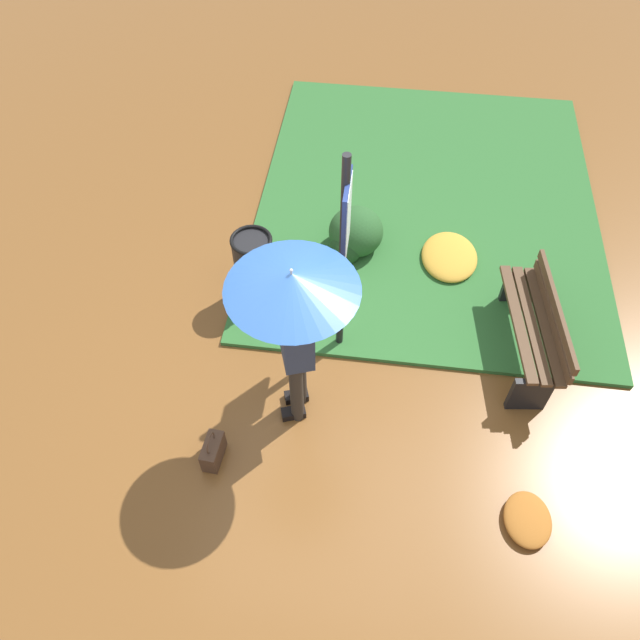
# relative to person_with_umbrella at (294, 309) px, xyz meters

# --- Properties ---
(ground_plane) EXTENTS (18.00, 18.00, 0.00)m
(ground_plane) POSITION_rel_person_with_umbrella_xyz_m (-0.01, 0.13, -1.55)
(ground_plane) COLOR brown
(grass_verge) EXTENTS (4.80, 4.00, 0.05)m
(grass_verge) POSITION_rel_person_with_umbrella_xyz_m (-3.08, 1.10, -1.53)
(grass_verge) COLOR #2D662D
(grass_verge) RESTS_ON ground_plane
(person_with_umbrella) EXTENTS (0.96, 0.96, 2.04)m
(person_with_umbrella) POSITION_rel_person_with_umbrella_xyz_m (0.00, 0.00, 0.00)
(person_with_umbrella) COLOR #2D2823
(person_with_umbrella) RESTS_ON ground_plane
(info_sign_post) EXTENTS (0.44, 0.07, 2.30)m
(info_sign_post) POSITION_rel_person_with_umbrella_xyz_m (-0.86, 0.29, -0.11)
(info_sign_post) COLOR black
(info_sign_post) RESTS_ON ground_plane
(handbag) EXTENTS (0.31, 0.16, 0.37)m
(handbag) POSITION_rel_person_with_umbrella_xyz_m (0.52, -0.67, -1.42)
(handbag) COLOR #4C3323
(handbag) RESTS_ON ground_plane
(park_bench) EXTENTS (1.40, 0.53, 0.75)m
(park_bench) POSITION_rel_person_with_umbrella_xyz_m (-0.99, 2.10, -1.15)
(park_bench) COLOR black
(park_bench) RESTS_ON ground_plane
(trash_bin) EXTENTS (0.42, 0.42, 0.83)m
(trash_bin) POSITION_rel_person_with_umbrella_xyz_m (-1.39, -0.66, -1.13)
(trash_bin) COLOR black
(trash_bin) RESTS_ON ground_plane
(shrub_cluster) EXTENTS (0.66, 0.60, 0.54)m
(shrub_cluster) POSITION_rel_person_with_umbrella_xyz_m (-2.17, 0.29, -1.30)
(shrub_cluster) COLOR #285628
(shrub_cluster) RESTS_ON ground_plane
(leaf_pile_near_person) EXTENTS (0.49, 0.39, 0.11)m
(leaf_pile_near_person) POSITION_rel_person_with_umbrella_xyz_m (0.76, 2.01, -1.50)
(leaf_pile_near_person) COLOR #A86023
(leaf_pile_near_person) RESTS_ON ground_plane
(leaf_pile_by_bench) EXTENTS (0.77, 0.62, 0.17)m
(leaf_pile_by_bench) POSITION_rel_person_with_umbrella_xyz_m (-2.13, 1.36, -1.47)
(leaf_pile_by_bench) COLOR gold
(leaf_pile_by_bench) RESTS_ON ground_plane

